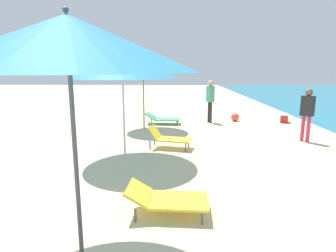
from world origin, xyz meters
The scene contains 10 objects.
umbrella_second centered at (0.42, 3.76, 2.49)m, with size 2.57×2.57×2.83m.
lounger_second_shoreside centered at (1.34, 5.05, 0.26)m, with size 1.30×0.71×0.46m.
umbrella_third centered at (0.21, 7.77, 2.32)m, with size 2.59×2.59×2.67m.
lounger_third_shoreside centered at (1.27, 8.81, 0.31)m, with size 1.29×0.81×0.63m.
umbrella_farthest centered at (0.28, 11.53, 2.60)m, with size 2.17×2.17×2.88m.
lounger_farthest_shoreside centered at (0.93, 12.44, 0.24)m, with size 1.46×0.75×0.47m.
person_walking_near centered at (5.52, 9.70, 1.00)m, with size 0.41×0.41×1.65m.
person_walking_far centered at (2.91, 12.83, 1.09)m, with size 0.32×0.41×1.77m.
cooler_box centered at (6.08, 12.97, 0.18)m, with size 0.46×0.61×0.37m.
beach_ball centered at (4.05, 13.17, 0.18)m, with size 0.35×0.35×0.35m, color #E54C38.
Camera 1 is at (1.48, 0.89, 2.26)m, focal length 30.58 mm.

